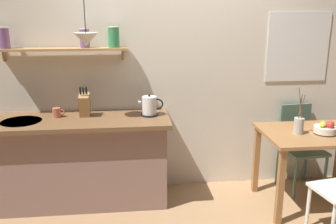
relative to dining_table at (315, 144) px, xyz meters
name	(u,v)px	position (x,y,z in m)	size (l,w,h in m)	color
ground_plane	(181,212)	(-1.32, -0.03, -0.65)	(14.00, 14.00, 0.00)	#A87F56
back_wall	(193,64)	(-1.12, 0.62, 0.70)	(6.80, 0.11, 2.70)	silver
kitchen_counter	(78,161)	(-2.32, 0.29, -0.19)	(1.83, 0.63, 0.89)	gray
wall_shelf	(66,43)	(-2.38, 0.47, 0.95)	(1.24, 0.20, 0.33)	tan
dining_table	(315,144)	(0.00, 0.00, 0.00)	(1.03, 0.74, 0.77)	#9E6B3D
dining_chair_far	(299,143)	(0.03, 0.39, -0.13)	(0.45, 0.47, 0.92)	#4C6B5B
fruit_bowl	(325,128)	(0.05, -0.06, 0.18)	(0.21, 0.21, 0.14)	silver
twig_vase	(299,125)	(-0.20, -0.03, 0.21)	(0.09, 0.09, 0.45)	#B7B2A8
electric_kettle	(150,106)	(-1.59, 0.32, 0.34)	(0.25, 0.17, 0.22)	black
knife_block	(85,104)	(-2.23, 0.36, 0.37)	(0.10, 0.18, 0.30)	tan
coffee_mug_by_sink	(57,113)	(-2.50, 0.35, 0.29)	(0.12, 0.08, 0.09)	#C6664C
pendant_lamp	(86,39)	(-2.16, 0.18, 1.01)	(0.22, 0.22, 0.49)	black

